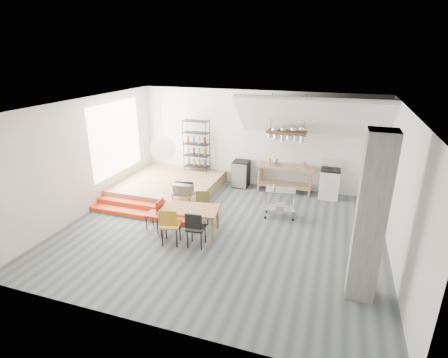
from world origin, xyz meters
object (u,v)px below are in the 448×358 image
(dining_table, at_px, (190,211))
(mini_fridge, at_px, (241,174))
(stove, at_px, (329,183))
(rolling_cart, at_px, (280,199))

(dining_table, height_order, mini_fridge, mini_fridge)
(stove, xyz_separation_m, rolling_cart, (-1.22, -1.86, 0.05))
(stove, bearing_deg, dining_table, -132.74)
(dining_table, bearing_deg, rolling_cart, 30.62)
(stove, xyz_separation_m, mini_fridge, (-2.89, 0.04, -0.03))
(stove, distance_m, rolling_cart, 2.23)
(rolling_cart, xyz_separation_m, mini_fridge, (-1.67, 1.91, -0.08))
(stove, bearing_deg, rolling_cart, -123.30)
(dining_table, bearing_deg, mini_fridge, 76.11)
(rolling_cart, bearing_deg, stove, 48.82)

